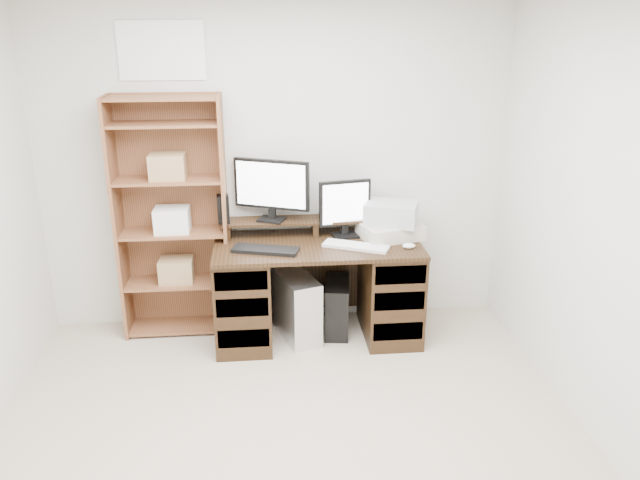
{
  "coord_description": "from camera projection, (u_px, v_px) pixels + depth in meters",
  "views": [
    {
      "loc": [
        -0.1,
        -2.6,
        2.32
      ],
      "look_at": [
        0.28,
        1.43,
        0.85
      ],
      "focal_mm": 35.0,
      "sensor_mm": 36.0,
      "label": 1
    }
  ],
  "objects": [
    {
      "name": "basket",
      "position": [
        391.0,
        213.0,
        4.59
      ],
      "size": [
        0.44,
        0.38,
        0.16
      ],
      "primitive_type": "cube",
      "rotation": [
        0.0,
        0.0,
        -0.35
      ],
      "color": "#A6ACB2",
      "rests_on": "printer"
    },
    {
      "name": "monitor_small",
      "position": [
        345.0,
        206.0,
        4.6
      ],
      "size": [
        0.39,
        0.18,
        0.43
      ],
      "rotation": [
        0.0,
        0.0,
        0.19
      ],
      "color": "black",
      "rests_on": "desk"
    },
    {
      "name": "mouse",
      "position": [
        409.0,
        246.0,
        4.43
      ],
      "size": [
        0.1,
        0.07,
        0.04
      ],
      "primitive_type": "ellipsoid",
      "rotation": [
        0.0,
        0.0,
        -0.14
      ],
      "color": "white",
      "rests_on": "desk"
    },
    {
      "name": "monitor_wide",
      "position": [
        271.0,
        187.0,
        4.57
      ],
      "size": [
        0.55,
        0.26,
        0.46
      ],
      "rotation": [
        0.0,
        0.0,
        -0.4
      ],
      "color": "black",
      "rests_on": "riser_shelf"
    },
    {
      "name": "room",
      "position": [
        288.0,
        266.0,
        2.81
      ],
      "size": [
        3.54,
        4.04,
        2.54
      ],
      "color": "#B5A58F",
      "rests_on": "ground"
    },
    {
      "name": "keyboard_black",
      "position": [
        265.0,
        250.0,
        4.37
      ],
      "size": [
        0.49,
        0.28,
        0.03
      ],
      "primitive_type": "cube",
      "rotation": [
        0.0,
        0.0,
        -0.28
      ],
      "color": "black",
      "rests_on": "desk"
    },
    {
      "name": "printer",
      "position": [
        390.0,
        231.0,
        4.63
      ],
      "size": [
        0.5,
        0.43,
        0.11
      ],
      "primitive_type": "cube",
      "rotation": [
        0.0,
        0.0,
        0.27
      ],
      "color": "#B5AF9E",
      "rests_on": "desk"
    },
    {
      "name": "tower_silver",
      "position": [
        296.0,
        306.0,
        4.69
      ],
      "size": [
        0.37,
        0.54,
        0.5
      ],
      "primitive_type": "cube",
      "rotation": [
        0.0,
        0.0,
        0.32
      ],
      "color": "silver",
      "rests_on": "ground"
    },
    {
      "name": "desk",
      "position": [
        317.0,
        288.0,
        4.66
      ],
      "size": [
        1.5,
        0.7,
        0.75
      ],
      "color": "black",
      "rests_on": "ground"
    },
    {
      "name": "keyboard_white",
      "position": [
        356.0,
        246.0,
        4.44
      ],
      "size": [
        0.48,
        0.32,
        0.02
      ],
      "primitive_type": "cube",
      "rotation": [
        0.0,
        0.0,
        -0.43
      ],
      "color": "silver",
      "rests_on": "desk"
    },
    {
      "name": "riser_shelf",
      "position": [
        315.0,
        222.0,
        4.7
      ],
      "size": [
        1.4,
        0.22,
        0.12
      ],
      "color": "black",
      "rests_on": "desk"
    },
    {
      "name": "tower_black",
      "position": [
        337.0,
        307.0,
        4.78
      ],
      "size": [
        0.23,
        0.43,
        0.41
      ],
      "rotation": [
        0.0,
        0.0,
        -0.14
      ],
      "color": "black",
      "rests_on": "ground"
    },
    {
      "name": "speaker",
      "position": [
        223.0,
        209.0,
        4.56
      ],
      "size": [
        0.09,
        0.09,
        0.21
      ],
      "primitive_type": "cube",
      "rotation": [
        0.0,
        0.0,
        0.11
      ],
      "color": "black",
      "rests_on": "riser_shelf"
    },
    {
      "name": "bookshelf",
      "position": [
        172.0,
        216.0,
        4.58
      ],
      "size": [
        0.8,
        0.3,
        1.8
      ],
      "color": "brown",
      "rests_on": "ground"
    }
  ]
}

